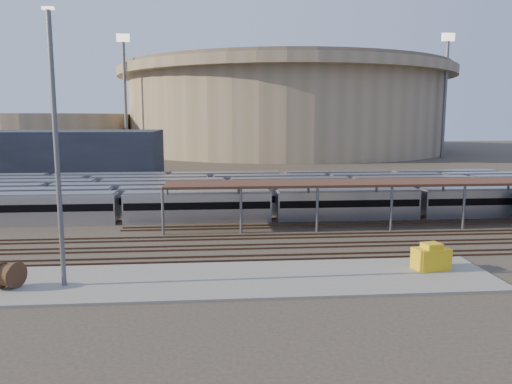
% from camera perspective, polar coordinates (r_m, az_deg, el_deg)
% --- Properties ---
extents(ground, '(420.00, 420.00, 0.00)m').
position_cam_1_polar(ground, '(54.54, -2.24, -5.04)').
color(ground, '#383026').
rests_on(ground, ground).
extents(apron, '(50.00, 9.00, 0.20)m').
position_cam_1_polar(apron, '(40.12, -8.50, -10.01)').
color(apron, gray).
rests_on(apron, ground).
extents(subway_trains, '(126.86, 23.90, 3.60)m').
position_cam_1_polar(subway_trains, '(72.31, -4.35, -0.23)').
color(subway_trains, '#B4B5B9').
rests_on(subway_trains, ground).
extents(inspection_shed, '(60.30, 6.00, 5.30)m').
position_cam_1_polar(inspection_shed, '(62.44, 18.16, 0.93)').
color(inspection_shed, '#5B5C61').
rests_on(inspection_shed, ground).
extents(empty_tracks, '(170.00, 9.62, 0.18)m').
position_cam_1_polar(empty_tracks, '(49.67, -1.98, -6.29)').
color(empty_tracks, '#4C3323').
rests_on(empty_tracks, ground).
extents(stadium, '(124.00, 124.00, 32.50)m').
position_cam_1_polar(stadium, '(194.93, 3.26, 9.61)').
color(stadium, gray).
rests_on(stadium, ground).
extents(secondary_arena, '(56.00, 56.00, 14.00)m').
position_cam_1_polar(secondary_arena, '(191.91, -22.47, 6.17)').
color(secondary_arena, gray).
rests_on(secondary_arena, ground).
extents(service_building, '(42.00, 20.00, 10.00)m').
position_cam_1_polar(service_building, '(113.06, -21.68, 3.98)').
color(service_building, '#1E232D').
rests_on(service_building, ground).
extents(floodlight_0, '(4.00, 1.00, 38.40)m').
position_cam_1_polar(floodlight_0, '(165.47, -14.74, 10.99)').
color(floodlight_0, '#5B5C61').
rests_on(floodlight_0, ground).
extents(floodlight_2, '(4.00, 1.00, 38.40)m').
position_cam_1_polar(floodlight_2, '(169.40, 20.81, 10.65)').
color(floodlight_2, '#5B5C61').
rests_on(floodlight_2, ground).
extents(floodlight_3, '(4.00, 1.00, 38.40)m').
position_cam_1_polar(floodlight_3, '(213.24, -7.02, 10.59)').
color(floodlight_3, '#5B5C61').
rests_on(floodlight_3, ground).
extents(cable_reel_east, '(1.82, 2.26, 1.98)m').
position_cam_1_polar(cable_reel_east, '(41.71, -26.36, -8.53)').
color(cable_reel_east, '#513220').
rests_on(cable_reel_east, apron).
extents(yard_light_pole, '(0.82, 0.36, 20.23)m').
position_cam_1_polar(yard_light_pole, '(39.17, -21.85, 4.42)').
color(yard_light_pole, '#5B5C61').
rests_on(yard_light_pole, apron).
extents(yellow_equipment, '(3.17, 2.38, 1.77)m').
position_cam_1_polar(yellow_equipment, '(44.58, 19.38, -7.19)').
color(yellow_equipment, gold).
rests_on(yellow_equipment, apron).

